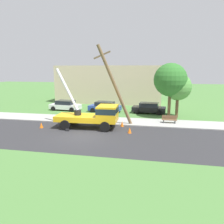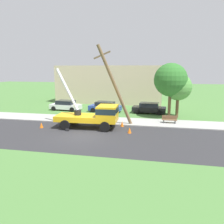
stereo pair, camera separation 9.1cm
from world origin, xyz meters
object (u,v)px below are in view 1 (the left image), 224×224
Objects in this scene: leaning_utility_pole at (115,85)px; traffic_cone_behind at (41,125)px; traffic_cone_ahead at (130,130)px; roadside_tree_far at (170,80)px; utility_truck at (95,115)px; parked_sedan_black at (149,108)px; parked_sedan_white at (65,105)px; parked_sedan_blue at (105,107)px; park_bench at (169,120)px; traffic_cone_curbside at (122,124)px; roadside_tree_near at (178,87)px.

traffic_cone_behind is at bearing -161.36° from leaning_utility_pole.
roadside_tree_far is (3.89, 7.52, 4.32)m from traffic_cone_ahead.
traffic_cone_behind is at bearing -169.38° from utility_truck.
utility_truck is 0.82× the size of leaning_utility_pole.
traffic_cone_behind is 0.12× the size of parked_sedan_black.
traffic_cone_behind is at bearing -150.14° from roadside_tree_far.
parked_sedan_white is 1.00× the size of parked_sedan_blue.
park_bench reaches higher than traffic_cone_behind.
traffic_cone_behind is at bearing 179.40° from traffic_cone_ahead.
parked_sedan_blue is at bearing 115.89° from traffic_cone_curbside.
roadside_tree_near is at bearing 29.31° from traffic_cone_behind.
parked_sedan_blue is (-1.00, 8.56, -0.70)m from utility_truck.
park_bench is (3.81, 4.47, 0.18)m from traffic_cone_ahead.
leaning_utility_pole is 4.09m from traffic_cone_curbside.
roadside_tree_near is at bearing 21.14° from roadside_tree_far.
leaning_utility_pole is at bearing -68.95° from parked_sedan_blue.
traffic_cone_curbside is 0.12× the size of parked_sedan_black.
leaning_utility_pole is at bearing 163.73° from traffic_cone_curbside.
utility_truck is 3.99m from traffic_cone_ahead.
parked_sedan_blue is at bearing 111.05° from leaning_utility_pole.
traffic_cone_curbside is 8.00m from parked_sedan_black.
leaning_utility_pole is 5.24× the size of park_bench.
park_bench is 5.14m from roadside_tree_far.
leaning_utility_pole is at bearing -139.09° from roadside_tree_far.
traffic_cone_ahead is 14.34m from parked_sedan_white.
park_bench is 0.30× the size of roadside_tree_near.
parked_sedan_black is (6.04, 0.20, 0.00)m from parked_sedan_blue.
roadside_tree_far is (5.79, 5.02, 0.33)m from leaning_utility_pole.
parked_sedan_white is (-9.45, 7.48, 0.43)m from traffic_cone_curbside.
leaning_utility_pole is 5.08m from traffic_cone_ahead.
utility_truck reaches higher than parked_sedan_white.
parked_sedan_blue is (4.39, 9.57, 0.43)m from traffic_cone_behind.
utility_truck is at bearing -139.63° from roadside_tree_far.
parked_sedan_blue is at bearing -0.68° from parked_sedan_white.
parked_sedan_white is 15.75m from roadside_tree_near.
utility_truck reaches higher than traffic_cone_behind.
parked_sedan_black is (5.04, 8.77, -0.70)m from utility_truck.
parked_sedan_black is 0.84× the size of roadside_tree_near.
park_bench is at bearing 18.95° from leaning_utility_pole.
roadside_tree_near reaches higher than traffic_cone_behind.
utility_truck is at bearing -141.48° from leaning_utility_pole.
roadside_tree_far is at bearing -43.18° from parked_sedan_black.
roadside_tree_near is (1.02, 3.42, 3.27)m from park_bench.
utility_truck is 12.23× the size of traffic_cone_ahead.
traffic_cone_curbside is 12.06m from parked_sedan_white.
traffic_cone_behind is (-7.15, -2.41, -3.99)m from leaning_utility_pole.
parked_sedan_black is 5.93m from park_bench.
parked_sedan_black is at bearing 114.22° from park_bench.
leaning_utility_pole is at bearing 127.17° from traffic_cone_ahead.
traffic_cone_curbside is at bearing -133.26° from roadside_tree_far.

